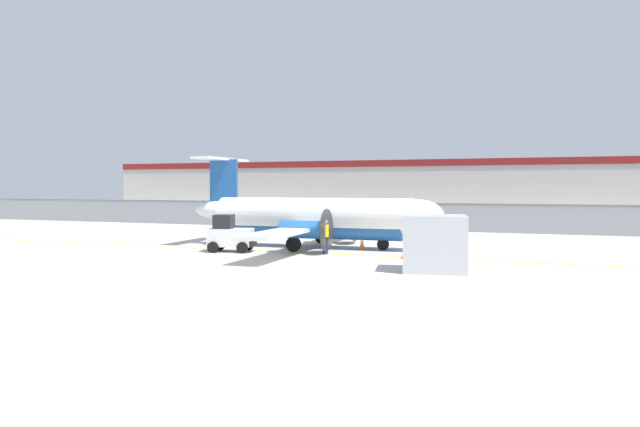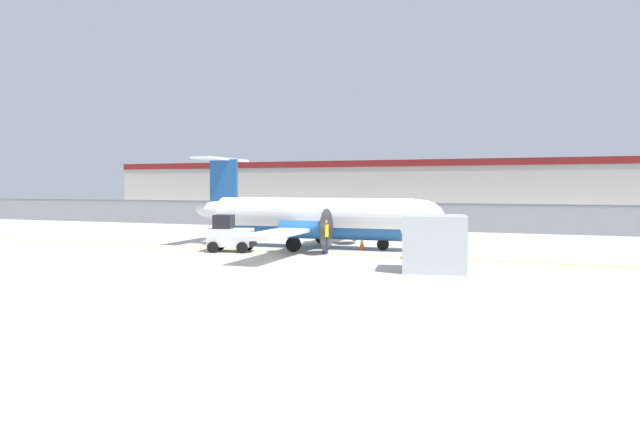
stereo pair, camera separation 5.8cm
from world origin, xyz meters
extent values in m
plane|color=#BCB7AD|center=(0.00, 0.00, 0.00)|extent=(140.00, 140.00, 0.00)
cube|color=yellow|center=(0.00, 2.00, 0.00)|extent=(84.00, 0.20, 0.01)
cube|color=gray|center=(0.00, 18.00, 1.00)|extent=(98.00, 0.04, 2.00)
cylinder|color=slate|center=(0.00, 18.00, 2.05)|extent=(98.00, 0.10, 0.10)
cube|color=#38383A|center=(0.00, 29.50, 0.06)|extent=(98.00, 17.00, 0.12)
cube|color=beige|center=(0.00, 48.00, 3.25)|extent=(91.00, 8.00, 6.50)
cube|color=maroon|center=(0.00, 44.00, 6.10)|extent=(91.00, 0.20, 0.80)
cylinder|color=white|center=(-0.54, 4.48, 1.75)|extent=(10.93, 2.17, 1.90)
ellipsoid|color=white|center=(5.17, 4.62, 1.75)|extent=(2.55, 1.87, 1.80)
ellipsoid|color=white|center=(-6.26, 4.34, 1.95)|extent=(3.09, 1.12, 1.05)
cylinder|color=#1E5193|center=(-0.54, 4.48, 1.23)|extent=(9.80, 1.72, 1.48)
cube|color=white|center=(-0.44, 4.48, 1.18)|extent=(1.99, 16.03, 0.18)
cylinder|color=#1E5193|center=(-0.31, 7.09, 1.18)|extent=(2.22, 0.95, 0.90)
cone|color=black|center=(0.84, 7.11, 1.18)|extent=(0.46, 0.45, 0.44)
cylinder|color=#262626|center=(0.99, 7.12, 1.18)|extent=(0.09, 2.10, 2.10)
cylinder|color=#1E5193|center=(-0.18, 1.89, 1.18)|extent=(2.22, 0.95, 0.90)
cone|color=black|center=(0.97, 1.92, 1.18)|extent=(0.46, 0.45, 0.44)
cylinder|color=#262626|center=(1.12, 1.92, 1.18)|extent=(0.09, 2.10, 2.10)
cube|color=#1E5193|center=(-5.98, 4.35, 3.30)|extent=(1.70, 0.22, 3.10)
cube|color=white|center=(-6.12, 4.34, 4.85)|extent=(1.22, 4.83, 0.14)
cylinder|color=#59595B|center=(3.29, 4.57, 0.79)|extent=(0.14, 0.14, 0.97)
cylinder|color=black|center=(3.29, 4.57, 0.30)|extent=(0.61, 0.23, 0.60)
cylinder|color=#59595B|center=(-0.90, 6.68, 0.83)|extent=(0.14, 0.14, 0.90)
cylinder|color=black|center=(-0.90, 6.68, 0.38)|extent=(0.77, 0.24, 0.76)
cylinder|color=#59595B|center=(-0.79, 2.26, 0.83)|extent=(0.14, 0.14, 0.90)
cylinder|color=black|center=(-0.79, 2.26, 0.38)|extent=(0.77, 0.24, 0.76)
cube|color=silver|center=(-3.78, 1.17, 0.73)|extent=(2.40, 1.59, 0.90)
cube|color=black|center=(-4.12, 1.08, 1.53)|extent=(1.11, 1.18, 0.70)
cube|color=black|center=(-2.66, 1.44, 0.43)|extent=(0.41, 1.11, 0.30)
cylinder|color=black|center=(-3.19, 1.93, 0.28)|extent=(0.59, 0.31, 0.56)
cylinder|color=black|center=(-2.91, 0.76, 0.28)|extent=(0.59, 0.31, 0.56)
cylinder|color=black|center=(-4.65, 1.57, 0.28)|extent=(0.59, 0.31, 0.56)
cylinder|color=black|center=(-4.36, 0.41, 0.28)|extent=(0.59, 0.31, 0.56)
cylinder|color=#191E4C|center=(1.07, 1.72, 0.42)|extent=(0.18, 0.18, 0.85)
cylinder|color=#191E4C|center=(1.10, 1.92, 0.42)|extent=(0.18, 0.18, 0.85)
cylinder|color=yellow|center=(1.09, 1.82, 1.15)|extent=(0.39, 0.39, 0.60)
cylinder|color=yellow|center=(1.05, 1.60, 1.18)|extent=(0.11, 0.11, 0.55)
cylinder|color=yellow|center=(1.12, 2.03, 1.18)|extent=(0.11, 0.11, 0.55)
sphere|color=tan|center=(1.09, 1.82, 1.59)|extent=(0.22, 0.22, 0.22)
cube|color=#B7BCC1|center=(6.98, -1.93, 1.10)|extent=(2.70, 2.38, 2.20)
cube|color=#333338|center=(6.98, -1.93, 1.10)|extent=(2.42, 0.49, 2.20)
cube|color=orange|center=(2.23, 4.32, 0.02)|extent=(0.36, 0.36, 0.04)
cone|color=orange|center=(2.23, 4.32, 0.34)|extent=(0.28, 0.28, 0.60)
cylinder|color=white|center=(2.23, 4.32, 0.42)|extent=(0.17, 0.17, 0.08)
cube|color=orange|center=(6.15, 5.96, 0.02)|extent=(0.36, 0.36, 0.04)
cone|color=orange|center=(6.15, 5.96, 0.34)|extent=(0.28, 0.28, 0.60)
cylinder|color=white|center=(6.15, 5.96, 0.42)|extent=(0.17, 0.17, 0.08)
cube|color=orange|center=(5.06, 1.58, 0.02)|extent=(0.36, 0.36, 0.04)
cone|color=orange|center=(5.06, 1.58, 0.34)|extent=(0.28, 0.28, 0.60)
cylinder|color=white|center=(5.06, 1.58, 0.42)|extent=(0.17, 0.17, 0.08)
cube|color=black|center=(-13.83, 30.56, 0.74)|extent=(4.27, 1.89, 0.80)
cube|color=#262D38|center=(-13.98, 30.55, 1.42)|extent=(2.27, 1.66, 0.56)
cylinder|color=black|center=(-12.47, 31.52, 0.42)|extent=(0.61, 0.23, 0.60)
cylinder|color=black|center=(-12.39, 29.72, 0.42)|extent=(0.61, 0.23, 0.60)
cylinder|color=black|center=(-15.27, 31.39, 0.42)|extent=(0.61, 0.23, 0.60)
cylinder|color=black|center=(-15.18, 29.59, 0.42)|extent=(0.61, 0.23, 0.60)
cube|color=navy|center=(-6.41, 33.17, 0.74)|extent=(4.36, 2.13, 0.80)
cube|color=#262D38|center=(-6.56, 33.15, 1.42)|extent=(2.35, 1.78, 0.56)
cylinder|color=black|center=(-5.12, 34.21, 0.42)|extent=(0.62, 0.26, 0.60)
cylinder|color=black|center=(-4.93, 32.42, 0.42)|extent=(0.62, 0.26, 0.60)
cylinder|color=black|center=(-7.90, 33.92, 0.42)|extent=(0.62, 0.26, 0.60)
cylinder|color=black|center=(-7.71, 32.13, 0.42)|extent=(0.62, 0.26, 0.60)
cube|color=navy|center=(0.09, 31.23, 0.74)|extent=(4.24, 1.81, 0.80)
cube|color=#262D38|center=(-0.06, 31.24, 1.42)|extent=(2.24, 1.62, 0.56)
cylinder|color=black|center=(1.51, 32.09, 0.42)|extent=(0.60, 0.22, 0.60)
cylinder|color=black|center=(1.47, 30.30, 0.42)|extent=(0.60, 0.22, 0.60)
cylinder|color=black|center=(-1.29, 32.17, 0.42)|extent=(0.60, 0.22, 0.60)
cylinder|color=black|center=(-1.33, 30.37, 0.42)|extent=(0.60, 0.22, 0.60)
cube|color=gray|center=(6.45, 29.23, 0.74)|extent=(4.39, 2.26, 0.80)
cube|color=#262D38|center=(6.60, 29.21, 1.42)|extent=(2.39, 1.85, 0.56)
cylinder|color=black|center=(4.94, 28.53, 0.42)|extent=(0.62, 0.28, 0.60)
cylinder|color=black|center=(5.19, 30.31, 0.42)|extent=(0.62, 0.28, 0.60)
cylinder|color=black|center=(7.72, 28.15, 0.42)|extent=(0.62, 0.28, 0.60)
cylinder|color=black|center=(7.96, 29.93, 0.42)|extent=(0.62, 0.28, 0.60)
cube|color=gray|center=(12.72, 27.76, 0.74)|extent=(4.29, 1.92, 0.80)
cube|color=#262D38|center=(12.58, 27.77, 1.42)|extent=(2.28, 1.68, 0.56)
cylinder|color=black|center=(14.17, 28.58, 0.42)|extent=(0.61, 0.23, 0.60)
cylinder|color=black|center=(14.07, 26.79, 0.42)|extent=(0.61, 0.23, 0.60)
cylinder|color=black|center=(11.38, 28.73, 0.42)|extent=(0.61, 0.23, 0.60)
cylinder|color=black|center=(11.28, 26.94, 0.42)|extent=(0.61, 0.23, 0.60)
camera|label=1|loc=(10.46, -24.24, 3.35)|focal=32.00mm
camera|label=2|loc=(10.52, -24.22, 3.35)|focal=32.00mm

